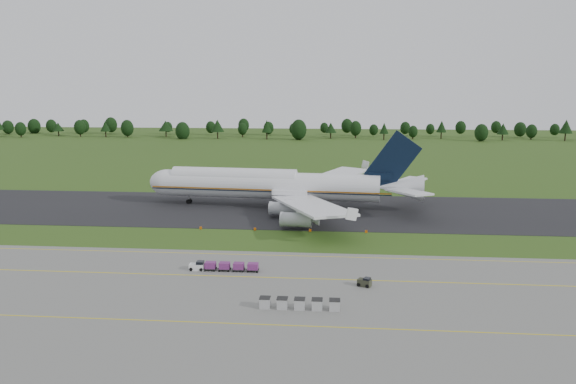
# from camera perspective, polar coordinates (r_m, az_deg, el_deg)

# --- Properties ---
(ground) EXTENTS (600.00, 600.00, 0.00)m
(ground) POSITION_cam_1_polar(r_m,az_deg,el_deg) (112.10, -2.15, -4.93)
(ground) COLOR #2C4A16
(ground) RESTS_ON ground
(apron) EXTENTS (300.00, 52.00, 0.06)m
(apron) POSITION_cam_1_polar(r_m,az_deg,el_deg) (80.23, -5.19, -11.43)
(apron) COLOR slate
(apron) RESTS_ON ground
(taxiway) EXTENTS (300.00, 40.00, 0.08)m
(taxiway) POSITION_cam_1_polar(r_m,az_deg,el_deg) (139.09, -0.74, -1.82)
(taxiway) COLOR black
(taxiway) RESTS_ON ground
(apron_markings) EXTENTS (300.00, 30.20, 0.01)m
(apron_markings) POSITION_cam_1_polar(r_m,az_deg,el_deg) (86.66, -4.37, -9.68)
(apron_markings) COLOR yellow
(apron_markings) RESTS_ON apron
(tree_line) EXTENTS (529.03, 22.37, 11.99)m
(tree_line) POSITION_cam_1_polar(r_m,az_deg,el_deg) (327.15, 5.05, 6.48)
(tree_line) COLOR black
(tree_line) RESTS_ON ground
(aircraft) EXTENTS (70.94, 68.83, 19.89)m
(aircraft) POSITION_cam_1_polar(r_m,az_deg,el_deg) (141.67, -1.29, 0.73)
(aircraft) COLOR white
(aircraft) RESTS_ON ground
(baggage_train) EXTENTS (11.61, 1.48, 1.43)m
(baggage_train) POSITION_cam_1_polar(r_m,az_deg,el_deg) (94.42, -6.63, -7.50)
(baggage_train) COLOR white
(baggage_train) RESTS_ON apron
(utility_cart) EXTENTS (2.31, 1.92, 1.10)m
(utility_cart) POSITION_cam_1_polar(r_m,az_deg,el_deg) (87.71, 7.77, -9.12)
(utility_cart) COLOR #343626
(utility_cart) RESTS_ON apron
(uld_row) EXTENTS (11.11, 1.51, 1.50)m
(uld_row) POSITION_cam_1_polar(r_m,az_deg,el_deg) (78.53, 1.19, -11.27)
(uld_row) COLOR #ACACAC
(uld_row) RESTS_ON apron
(edge_markers) EXTENTS (35.73, 0.30, 0.60)m
(edge_markers) POSITION_cam_1_polar(r_m,az_deg,el_deg) (118.97, -0.57, -3.87)
(edge_markers) COLOR #DC5A06
(edge_markers) RESTS_ON ground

